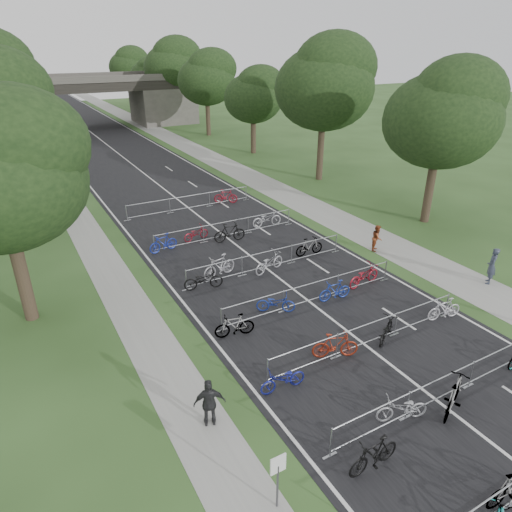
{
  "coord_description": "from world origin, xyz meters",
  "views": [
    {
      "loc": [
        -11.22,
        -3.74,
        11.09
      ],
      "look_at": [
        -0.86,
        14.71,
        1.1
      ],
      "focal_mm": 32.0,
      "sensor_mm": 36.0,
      "label": 1
    }
  ],
  "objects_px": {
    "pedestrian_c": "(210,403)",
    "park_sign": "(278,472)",
    "pedestrian_a": "(492,266)",
    "overpass_bridge": "(82,102)",
    "pedestrian_b": "(377,238)"
  },
  "relations": [
    {
      "from": "overpass_bridge",
      "to": "pedestrian_a",
      "type": "relative_size",
      "value": 16.34
    },
    {
      "from": "pedestrian_c",
      "to": "pedestrian_b",
      "type": "bearing_deg",
      "value": -132.56
    },
    {
      "from": "park_sign",
      "to": "pedestrian_a",
      "type": "xyz_separation_m",
      "value": [
        15.77,
        5.21,
        -0.32
      ]
    },
    {
      "from": "pedestrian_b",
      "to": "pedestrian_c",
      "type": "relative_size",
      "value": 0.89
    },
    {
      "from": "pedestrian_c",
      "to": "park_sign",
      "type": "bearing_deg",
      "value": 114.71
    },
    {
      "from": "overpass_bridge",
      "to": "pedestrian_b",
      "type": "xyz_separation_m",
      "value": [
        6.8,
        -50.98,
        -2.76
      ]
    },
    {
      "from": "park_sign",
      "to": "pedestrian_a",
      "type": "relative_size",
      "value": 0.96
    },
    {
      "from": "park_sign",
      "to": "pedestrian_b",
      "type": "distance_m",
      "value": 17.51
    },
    {
      "from": "pedestrian_a",
      "to": "pedestrian_c",
      "type": "bearing_deg",
      "value": -31.05
    },
    {
      "from": "pedestrian_b",
      "to": "overpass_bridge",
      "type": "bearing_deg",
      "value": 58.64
    },
    {
      "from": "park_sign",
      "to": "pedestrian_b",
      "type": "relative_size",
      "value": 1.19
    },
    {
      "from": "overpass_bridge",
      "to": "pedestrian_b",
      "type": "distance_m",
      "value": 51.51
    },
    {
      "from": "overpass_bridge",
      "to": "pedestrian_c",
      "type": "height_order",
      "value": "overpass_bridge"
    },
    {
      "from": "park_sign",
      "to": "pedestrian_c",
      "type": "distance_m",
      "value": 3.51
    },
    {
      "from": "overpass_bridge",
      "to": "pedestrian_b",
      "type": "relative_size",
      "value": 20.16
    }
  ]
}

